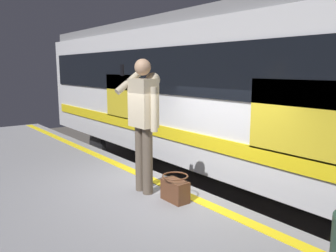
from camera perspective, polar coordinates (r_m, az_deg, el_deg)
The scene contains 6 objects.
safety_line at distance 4.96m, azimuth 0.41°, elevation -10.35°, with size 13.88×0.16×0.01m, color yellow.
track_rail_near at distance 6.55m, azimuth 13.38°, elevation -15.32°, with size 18.41×0.08×0.16m, color slate.
track_rail_far at distance 7.65m, azimuth 20.30°, elevation -11.95°, with size 18.41×0.08×0.16m, color slate.
train_carriage at distance 7.21m, azimuth 10.87°, elevation 6.20°, with size 12.86×2.76×3.73m.
passenger at distance 4.57m, azimuth -4.08°, elevation 1.89°, with size 0.57×0.55×1.83m.
handbag at distance 4.46m, azimuth 1.21°, elevation -10.58°, with size 0.38×0.34×0.35m.
Camera 1 is at (-3.66, 3.19, 2.82)m, focal length 36.23 mm.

